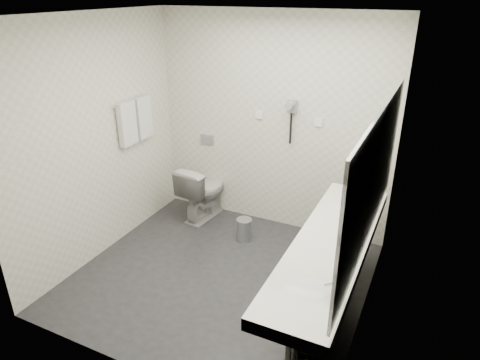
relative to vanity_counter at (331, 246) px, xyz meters
The scene contains 29 objects.
floor 1.39m from the vanity_counter, 169.92° to the left, with size 2.80×2.80×0.00m, color #252529.
ceiling 2.05m from the vanity_counter, 169.92° to the left, with size 2.80×2.80×0.00m, color white.
wall_back 1.93m from the vanity_counter, 126.87° to the left, with size 2.80×2.80×0.00m, color silver.
wall_front 1.64m from the vanity_counter, 135.64° to the right, with size 2.80×2.80×0.00m, color silver.
wall_left 2.57m from the vanity_counter, behind, with size 2.60×2.60×0.00m, color silver.
wall_right 0.56m from the vanity_counter, 36.03° to the left, with size 2.60×2.60×0.00m, color silver.
vanity_counter is the anchor object (origin of this frame).
vanity_panel 0.43m from the vanity_counter, ahead, with size 0.03×2.15×0.75m, color gray.
vanity_post_far 1.12m from the vanity_counter, 86.97° to the left, with size 0.06×0.06×0.75m, color silver.
mirror 0.70m from the vanity_counter, ahead, with size 0.02×2.20×1.05m, color #B2BCC6.
basin_near 0.65m from the vanity_counter, 90.00° to the right, with size 0.40×0.31×0.05m, color white.
basin_far 0.65m from the vanity_counter, 90.00° to the left, with size 0.40×0.31×0.05m, color white.
faucet_near 0.69m from the vanity_counter, 73.30° to the right, with size 0.04×0.04×0.15m, color silver.
faucet_far 0.69m from the vanity_counter, 73.30° to the left, with size 0.04×0.04×0.15m, color silver.
soap_bottle_a 0.13m from the vanity_counter, 12.27° to the right, with size 0.05×0.05×0.12m, color beige.
soap_bottle_b 0.23m from the vanity_counter, 68.54° to the left, with size 0.07×0.07×0.09m, color beige.
glass_left 0.29m from the vanity_counter, 60.53° to the left, with size 0.05×0.05×0.10m, color silver.
toilet 2.32m from the vanity_counter, 147.15° to the left, with size 0.40×0.70×0.71m, color white.
flush_plate 2.48m from the vanity_counter, 143.06° to the left, with size 0.18×0.02×0.12m, color #B2B5BA.
pedal_bin 1.68m from the vanity_counter, 141.84° to the left, with size 0.18×0.18×0.25m, color #B2B5BA.
bin_lid 1.63m from the vanity_counter, 141.84° to the left, with size 0.18×0.18×0.01m, color #B2B5BA.
towel_rail 2.69m from the vanity_counter, 163.14° to the left, with size 0.02×0.02×0.62m, color silver.
towel_near 2.59m from the vanity_counter, 166.10° to the left, with size 0.07×0.24×0.48m, color silver.
towel_far 2.67m from the vanity_counter, 160.15° to the left, with size 0.07×0.24×0.48m, color silver.
dryer_cradle 1.85m from the vanity_counter, 120.76° to the left, with size 0.10×0.04×0.14m, color gray.
dryer_barrel 1.81m from the vanity_counter, 122.01° to the left, with size 0.08×0.08×0.14m, color gray.
dryer_cord 1.76m from the vanity_counter, 121.02° to the left, with size 0.02×0.02×0.35m, color black.
switch_plate_a 2.04m from the vanity_counter, 130.59° to the left, with size 0.09×0.02×0.09m, color white.
switch_plate_b 1.69m from the vanity_counter, 111.13° to the left, with size 0.09×0.02×0.09m, color white.
Camera 1 is at (1.73, -3.15, 2.70)m, focal length 32.19 mm.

